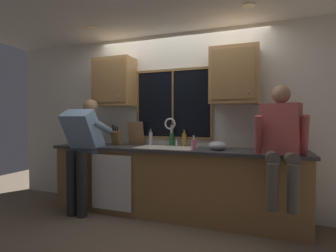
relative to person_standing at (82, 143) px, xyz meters
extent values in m
cube|color=silver|center=(1.18, 0.69, 0.30)|extent=(5.76, 0.12, 2.55)
cylinder|color=#FFEAB2|center=(0.17, 0.03, 1.57)|extent=(0.14, 0.14, 0.01)
cylinder|color=#FFEAB2|center=(2.19, 0.03, 1.57)|extent=(0.14, 0.14, 0.01)
cube|color=black|center=(1.11, 0.63, 0.55)|extent=(1.10, 0.02, 0.95)
cube|color=brown|center=(1.11, 0.62, 1.05)|extent=(1.17, 0.02, 0.04)
cube|color=brown|center=(1.11, 0.62, 0.06)|extent=(1.17, 0.02, 0.04)
cube|color=brown|center=(0.54, 0.62, 0.55)|extent=(0.03, 0.02, 0.95)
cube|color=brown|center=(1.68, 0.62, 0.55)|extent=(0.03, 0.02, 0.95)
cube|color=brown|center=(1.11, 0.61, 0.55)|extent=(0.02, 0.02, 0.95)
cube|color=olive|center=(1.18, 0.34, -0.53)|extent=(3.36, 0.58, 0.88)
cube|color=#38383D|center=(1.18, 0.32, -0.07)|extent=(3.42, 0.62, 0.04)
cube|color=white|center=(0.44, 0.03, -0.51)|extent=(0.60, 0.02, 0.74)
cube|color=#A87A47|center=(0.23, 0.47, 0.89)|extent=(0.61, 0.33, 0.72)
cube|color=olive|center=(0.23, 0.30, 0.89)|extent=(0.53, 0.01, 0.62)
sphere|color=#B2B2B7|center=(0.41, 0.29, 0.66)|extent=(0.02, 0.02, 0.02)
cube|color=#A87A47|center=(1.99, 0.47, 0.89)|extent=(0.61, 0.33, 0.72)
cube|color=olive|center=(1.99, 0.30, 0.89)|extent=(0.53, 0.01, 0.62)
sphere|color=#B2B2B7|center=(2.18, 0.29, 0.66)|extent=(0.02, 0.02, 0.02)
cube|color=white|center=(1.11, 0.33, -0.06)|extent=(0.80, 0.46, 0.02)
cube|color=beige|center=(0.91, 0.33, -0.16)|extent=(0.36, 0.42, 0.20)
cube|color=beige|center=(1.31, 0.33, -0.16)|extent=(0.36, 0.42, 0.20)
cube|color=white|center=(1.11, 0.33, -0.16)|extent=(0.04, 0.42, 0.20)
cylinder|color=silver|center=(1.11, 0.55, 0.10)|extent=(0.03, 0.03, 0.30)
torus|color=silver|center=(1.11, 0.49, 0.27)|extent=(0.16, 0.02, 0.16)
cylinder|color=silver|center=(1.19, 0.55, 0.00)|extent=(0.03, 0.03, 0.09)
cylinder|color=#262628|center=(-0.08, -0.13, -0.53)|extent=(0.13, 0.13, 0.88)
cylinder|color=#262628|center=(0.09, -0.13, -0.53)|extent=(0.13, 0.13, 0.88)
cube|color=#8CB2DB|center=(0.00, 0.01, 0.16)|extent=(0.44, 0.46, 0.62)
sphere|color=#A57A5B|center=(0.00, 0.19, 0.51)|extent=(0.21, 0.21, 0.21)
cylinder|color=#8CB2DB|center=(-0.22, 0.19, 0.21)|extent=(0.09, 0.52, 0.26)
cylinder|color=#8CB2DB|center=(0.22, 0.19, 0.21)|extent=(0.09, 0.52, 0.26)
cylinder|color=#595147|center=(2.44, -0.06, -0.07)|extent=(0.14, 0.43, 0.16)
cylinder|color=#595147|center=(2.62, -0.06, -0.07)|extent=(0.14, 0.43, 0.16)
cylinder|color=#595147|center=(2.44, -0.27, -0.32)|extent=(0.11, 0.11, 0.46)
cylinder|color=#595147|center=(2.62, -0.27, -0.32)|extent=(0.11, 0.11, 0.46)
cube|color=#B24C4C|center=(2.53, 0.16, 0.23)|extent=(0.44, 0.32, 0.56)
sphere|color=#A57A5B|center=(2.53, 0.16, 0.61)|extent=(0.20, 0.20, 0.20)
cylinder|color=#B24C4C|center=(2.30, 0.11, 0.15)|extent=(0.08, 0.20, 0.47)
cylinder|color=#B24C4C|center=(2.76, 0.11, 0.15)|extent=(0.08, 0.20, 0.47)
cube|color=olive|center=(0.30, 0.41, 0.05)|extent=(0.12, 0.18, 0.25)
cylinder|color=black|center=(0.27, 0.35, 0.20)|extent=(0.02, 0.05, 0.09)
cylinder|color=black|center=(0.30, 0.35, 0.20)|extent=(0.02, 0.04, 0.08)
cylinder|color=black|center=(0.34, 0.36, 0.19)|extent=(0.02, 0.04, 0.06)
cube|color=#997047|center=(0.55, 0.55, 0.12)|extent=(0.26, 0.09, 0.35)
ellipsoid|color=#B7B7BC|center=(1.81, 0.29, 0.00)|extent=(0.23, 0.23, 0.12)
cylinder|color=pink|center=(1.53, 0.19, 0.01)|extent=(0.06, 0.06, 0.13)
cylinder|color=silver|center=(1.53, 0.19, 0.10)|extent=(0.02, 0.02, 0.04)
cylinder|color=silver|center=(1.53, 0.18, 0.13)|extent=(0.01, 0.04, 0.01)
cylinder|color=#1E592D|center=(1.11, 0.57, 0.04)|extent=(0.07, 0.07, 0.18)
cylinder|color=#184724|center=(1.11, 0.57, 0.15)|extent=(0.03, 0.03, 0.05)
cylinder|color=black|center=(1.11, 0.57, 0.18)|extent=(0.03, 0.03, 0.01)
cylinder|color=#B7B7BC|center=(0.80, 0.52, 0.04)|extent=(0.05, 0.05, 0.19)
cylinder|color=#929296|center=(0.80, 0.52, 0.16)|extent=(0.02, 0.02, 0.05)
cylinder|color=black|center=(0.80, 0.52, 0.19)|extent=(0.03, 0.03, 0.01)
cylinder|color=olive|center=(1.30, 0.57, 0.04)|extent=(0.07, 0.07, 0.18)
cylinder|color=brown|center=(1.30, 0.57, 0.15)|extent=(0.03, 0.03, 0.05)
cylinder|color=black|center=(1.30, 0.57, 0.18)|extent=(0.03, 0.03, 0.01)
camera|label=1|loc=(2.33, -2.95, 0.34)|focal=27.67mm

